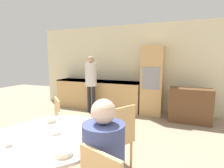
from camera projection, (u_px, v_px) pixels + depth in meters
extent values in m
cube|color=beige|center=(140.00, 68.00, 5.33)|extent=(7.02, 0.05, 2.60)
cube|color=tan|center=(98.00, 94.00, 5.60)|extent=(2.75, 0.60, 0.89)
cube|color=black|center=(98.00, 81.00, 5.54)|extent=(2.75, 0.60, 0.03)
cube|color=tan|center=(152.00, 81.00, 4.92)|extent=(0.58, 0.58, 1.93)
cube|color=gray|center=(151.00, 78.00, 4.63)|extent=(0.47, 0.01, 0.60)
cube|color=brown|center=(190.00, 105.00, 4.33)|extent=(0.99, 0.45, 0.86)
cylinder|color=brown|center=(54.00, 167.00, 1.96)|extent=(0.17, 0.17, 0.72)
cylinder|color=beige|center=(52.00, 135.00, 1.91)|extent=(1.27, 1.27, 0.03)
cylinder|color=tan|center=(35.00, 143.00, 2.86)|extent=(0.04, 0.04, 0.41)
cylinder|color=tan|center=(36.00, 152.00, 2.57)|extent=(0.04, 0.04, 0.41)
cylinder|color=tan|center=(56.00, 139.00, 3.00)|extent=(0.04, 0.04, 0.41)
cylinder|color=tan|center=(59.00, 147.00, 2.71)|extent=(0.04, 0.04, 0.41)
cube|color=tan|center=(46.00, 132.00, 2.75)|extent=(0.57, 0.57, 0.02)
cube|color=tan|center=(57.00, 114.00, 2.80)|extent=(0.30, 0.28, 0.51)
cylinder|color=tan|center=(117.00, 146.00, 2.76)|extent=(0.04, 0.04, 0.41)
cylinder|color=tan|center=(100.00, 152.00, 2.56)|extent=(0.04, 0.04, 0.41)
cylinder|color=tan|center=(131.00, 154.00, 2.51)|extent=(0.04, 0.04, 0.41)
cylinder|color=tan|center=(114.00, 162.00, 2.31)|extent=(0.04, 0.04, 0.41)
cube|color=tan|center=(116.00, 139.00, 2.50)|extent=(0.55, 0.55, 0.02)
cube|color=tan|center=(124.00, 125.00, 2.32)|extent=(0.22, 0.34, 0.51)
cylinder|color=#3D477A|center=(104.00, 154.00, 1.42)|extent=(0.34, 0.34, 0.52)
sphere|color=beige|center=(103.00, 111.00, 1.37)|extent=(0.20, 0.20, 0.20)
cylinder|color=#262628|center=(89.00, 99.00, 5.16)|extent=(0.10, 0.10, 0.79)
cylinder|color=#262628|center=(94.00, 99.00, 5.11)|extent=(0.10, 0.10, 0.79)
cylinder|color=silver|center=(91.00, 75.00, 5.03)|extent=(0.33, 0.33, 0.66)
sphere|color=tan|center=(91.00, 60.00, 4.97)|extent=(0.20, 0.20, 0.20)
cylinder|color=silver|center=(9.00, 141.00, 1.65)|extent=(0.06, 0.06, 0.08)
cylinder|color=white|center=(55.00, 132.00, 1.92)|extent=(0.12, 0.12, 0.04)
cylinder|color=beige|center=(64.00, 153.00, 1.49)|extent=(0.15, 0.15, 0.04)
cylinder|color=silver|center=(51.00, 120.00, 2.27)|extent=(0.13, 0.13, 0.05)
cylinder|color=white|center=(59.00, 116.00, 2.40)|extent=(0.03, 0.03, 0.07)
cylinder|color=silver|center=(59.00, 113.00, 2.40)|extent=(0.03, 0.03, 0.01)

